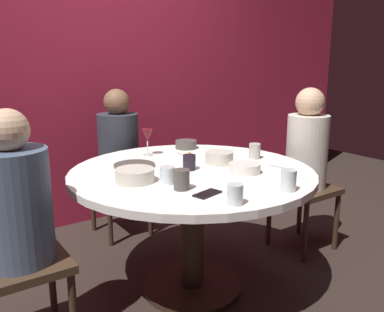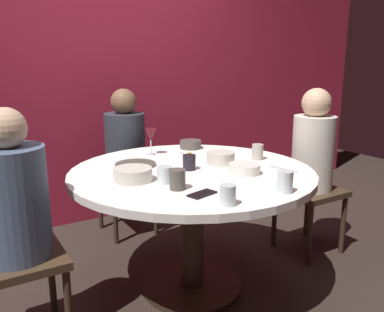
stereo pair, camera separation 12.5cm
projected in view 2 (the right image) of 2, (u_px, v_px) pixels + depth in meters
ground_plane at (192, 287)px, 2.50m from camera, size 8.00×8.00×0.00m
back_wall at (102, 67)px, 3.39m from camera, size 6.00×0.10×2.60m
dining_table at (192, 194)px, 2.36m from camera, size 1.39×1.39×0.75m
seated_diner_left at (13, 205)px, 1.85m from camera, size 0.40×0.40×1.17m
seated_diner_back at (125, 145)px, 3.16m from camera, size 0.40×0.40×1.15m
seated_diner_right at (313, 153)px, 2.84m from camera, size 0.40×0.40×1.18m
candle_holder at (189, 162)px, 2.32m from camera, size 0.07×0.07×0.11m
wine_glass at (151, 136)px, 2.66m from camera, size 0.08×0.08×0.18m
dinner_plate at (135, 164)px, 2.41m from camera, size 0.24×0.24×0.01m
cell_phone at (202, 194)px, 1.90m from camera, size 0.15×0.10×0.01m
bowl_serving_large at (221, 158)px, 2.44m from camera, size 0.17×0.17×0.07m
bowl_salad_center at (191, 144)px, 2.87m from camera, size 0.15×0.15×0.06m
bowl_small_white at (133, 174)px, 2.11m from camera, size 0.20×0.20×0.07m
bowl_sauce_side at (244, 169)px, 2.24m from camera, size 0.18×0.18×0.05m
cup_near_candle at (177, 179)px, 1.97m from camera, size 0.08×0.08×0.10m
cup_by_left_diner at (228, 195)px, 1.75m from camera, size 0.07×0.07×0.09m
cup_by_right_diner at (285, 182)px, 1.92m from camera, size 0.07×0.07×0.10m
cup_center_front at (258, 152)px, 2.55m from camera, size 0.07×0.07×0.10m
cup_far_edge at (165, 175)px, 2.07m from camera, size 0.08×0.08×0.09m
fork_near_plate at (283, 169)px, 2.32m from camera, size 0.06×0.18×0.01m
knife_near_plate at (187, 155)px, 2.66m from camera, size 0.02×0.18×0.01m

